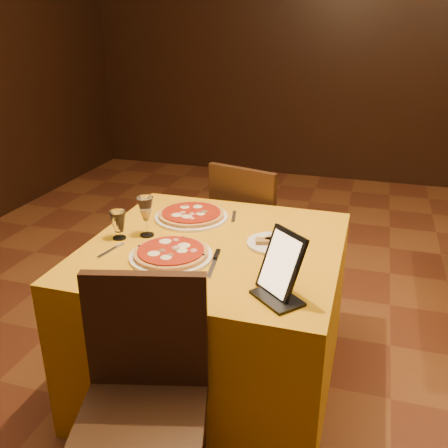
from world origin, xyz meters
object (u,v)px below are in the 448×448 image
(chair_main_far, at_px, (257,232))
(wine_glass, at_px, (146,216))
(water_glass, at_px, (119,225))
(tablet, at_px, (281,263))
(pizza_near, at_px, (171,254))
(main_table, at_px, (215,316))
(chair_main_near, at_px, (140,425))
(pizza_far, at_px, (191,216))

(chair_main_far, xyz_separation_m, wine_glass, (-0.32, -0.84, 0.39))
(chair_main_far, xyz_separation_m, water_glass, (-0.43, -0.91, 0.36))
(tablet, bearing_deg, water_glass, -157.35)
(chair_main_far, distance_m, pizza_near, 1.07)
(main_table, bearing_deg, chair_main_far, 90.00)
(main_table, xyz_separation_m, wine_glass, (-0.32, -0.00, 0.47))
(chair_main_near, xyz_separation_m, tablet, (0.36, 0.46, 0.41))
(water_glass, bearing_deg, chair_main_far, 64.58)
(wine_glass, xyz_separation_m, tablet, (0.68, -0.33, 0.03))
(chair_main_near, bearing_deg, wine_glass, 97.48)
(water_glass, bearing_deg, pizza_near, -20.58)
(main_table, relative_size, wine_glass, 5.79)
(chair_main_far, distance_m, pizza_far, 0.69)
(pizza_near, bearing_deg, chair_main_near, -77.82)
(chair_main_near, distance_m, wine_glass, 0.94)
(wine_glass, distance_m, tablet, 0.76)
(chair_main_far, relative_size, water_glass, 7.00)
(chair_main_far, distance_m, wine_glass, 0.98)
(chair_main_far, xyz_separation_m, pizza_far, (-0.20, -0.59, 0.31))
(pizza_far, xyz_separation_m, wine_glass, (-0.12, -0.26, 0.08))
(pizza_far, distance_m, water_glass, 0.40)
(chair_main_far, relative_size, wine_glass, 4.79)
(chair_main_near, distance_m, tablet, 0.72)
(main_table, relative_size, tablet, 4.51)
(pizza_near, distance_m, water_glass, 0.32)
(chair_main_far, height_order, wine_glass, wine_glass)
(pizza_far, bearing_deg, water_glass, -125.22)
(pizza_near, relative_size, wine_glass, 1.83)
(tablet, bearing_deg, pizza_near, -156.05)
(chair_main_far, height_order, water_glass, chair_main_far)
(tablet, bearing_deg, pizza_far, 174.90)
(main_table, height_order, water_glass, water_glass)
(pizza_far, relative_size, water_glass, 2.80)
(chair_main_far, bearing_deg, pizza_near, 98.53)
(main_table, bearing_deg, tablet, -42.85)
(main_table, distance_m, water_glass, 0.62)
(main_table, bearing_deg, pizza_near, -126.27)
(pizza_near, bearing_deg, pizza_far, 99.33)
(chair_main_near, xyz_separation_m, pizza_near, (-0.13, 0.61, 0.31))
(main_table, xyz_separation_m, water_glass, (-0.43, -0.07, 0.44))
(pizza_far, bearing_deg, tablet, -46.23)
(wine_glass, bearing_deg, pizza_near, -42.65)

